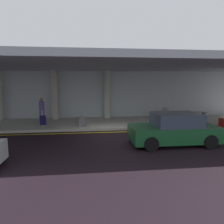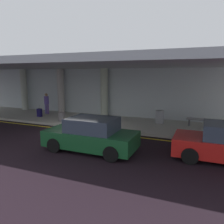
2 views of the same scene
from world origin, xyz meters
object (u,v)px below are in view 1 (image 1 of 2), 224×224
Objects in this scene: support_column_left_mid at (54,95)px; suitcase_upright_secondary at (43,120)px; car_dark_green at (174,130)px; support_column_center at (107,95)px; suitcase_upright_primary at (82,121)px; bench_metal at (196,113)px; trash_bin_steel at (165,113)px; traveler_with_luggage at (42,108)px.

suitcase_upright_secondary is at bearing -101.72° from support_column_left_mid.
support_column_left_mid is 0.89× the size of car_dark_green.
suitcase_upright_primary is (-1.88, -2.98, -1.51)m from support_column_center.
support_column_left_mid is 11.07m from bench_metal.
suitcase_upright_primary is at bearing -166.39° from bench_metal.
suitcase_upright_primary is 1.00× the size of suitcase_upright_secondary.
bench_metal is at bearing -0.30° from trash_bin_steel.
bench_metal is (10.94, -0.84, -1.47)m from support_column_left_mid.
support_column_left_mid is at bearing 55.65° from suitcase_upright_secondary.
suitcase_upright_secondary is at bearing 144.54° from car_dark_green.
suitcase_upright_primary is at bearing 44.10° from traveler_with_luggage.
suitcase_upright_secondary is 11.48m from bench_metal.
car_dark_green is 4.82× the size of trash_bin_steel.
support_column_center is (4.00, 0.00, 0.00)m from support_column_left_mid.
bench_metal is at bearing 2.18° from suitcase_upright_primary.
trash_bin_steel is at bearing -10.57° from support_column_center.
support_column_left_mid is 3.96m from suitcase_upright_primary.
support_column_center is 4.73m from trash_bin_steel.
traveler_with_luggage is 1.44m from suitcase_upright_secondary.
suitcase_upright_primary is at bearing -54.51° from support_column_left_mid.
support_column_left_mid is 2.17× the size of traveler_with_luggage.
suitcase_upright_secondary is (-2.58, 0.78, 0.00)m from suitcase_upright_primary.
support_column_left_mid reaches higher than suitcase_upright_primary.
bench_metal is (4.41, 6.08, -0.21)m from car_dark_green.
car_dark_green is 8.44m from suitcase_upright_secondary.
support_column_center reaches higher than suitcase_upright_primary.
trash_bin_steel is (-2.50, 0.01, 0.07)m from bench_metal.
suitcase_upright_primary and suitcase_upright_secondary have the same top height.
car_dark_green is at bearing -107.37° from trash_bin_steel.
support_column_left_mid is at bearing 131.92° from car_dark_green.
trash_bin_steel is (9.20, 0.12, -0.54)m from traveler_with_luggage.
support_column_center is 3.83m from suitcase_upright_primary.
support_column_left_mid is at bearing 114.06° from suitcase_upright_primary.
traveler_with_luggage is (-0.77, -0.95, -0.86)m from support_column_left_mid.
suitcase_upright_secondary is at bearing -173.20° from bench_metal.
car_dark_green is 2.44× the size of traveler_with_luggage.
suitcase_upright_primary is (2.12, -2.98, -1.51)m from support_column_left_mid.
suitcase_upright_secondary is (0.31, -1.25, -0.65)m from traveler_with_luggage.
trash_bin_steel is (8.44, -0.83, -1.40)m from support_column_left_mid.
car_dark_green reaches higher than bench_metal.
suitcase_upright_secondary is (-0.46, -2.20, -1.51)m from support_column_left_mid.
suitcase_upright_secondary is 9.00m from trash_bin_steel.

